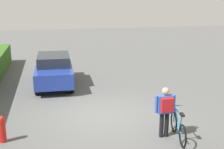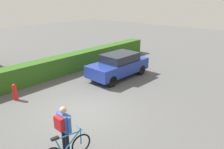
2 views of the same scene
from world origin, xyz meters
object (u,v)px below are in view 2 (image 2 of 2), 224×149
object	(u,v)px
parked_car_near	(119,65)
person_rider	(63,126)
bicycle	(67,149)
fire_hydrant	(15,92)

from	to	relation	value
parked_car_near	person_rider	size ratio (longest dim) A/B	2.56
bicycle	person_rider	xyz separation A→B (m)	(0.20, 0.35, 0.56)
parked_car_near	fire_hydrant	size ratio (longest dim) A/B	4.94
person_rider	parked_car_near	bearing A→B (deg)	26.14
bicycle	person_rider	size ratio (longest dim) A/B	1.06
parked_car_near	bicycle	world-z (taller)	parked_car_near
bicycle	person_rider	world-z (taller)	person_rider
parked_car_near	fire_hydrant	bearing A→B (deg)	163.79
person_rider	fire_hydrant	size ratio (longest dim) A/B	1.93
parked_car_near	person_rider	xyz separation A→B (m)	(-6.32, -3.10, 0.17)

